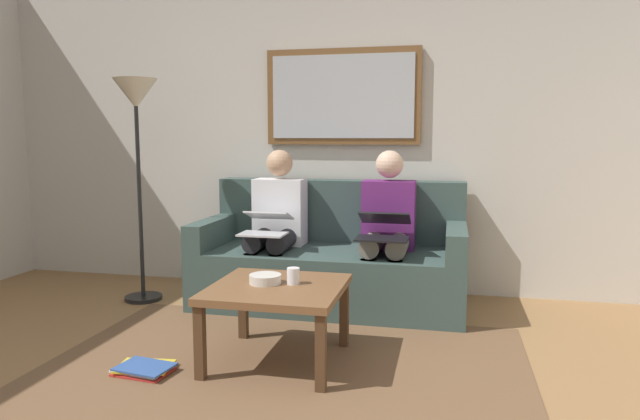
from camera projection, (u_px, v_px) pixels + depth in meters
wall_rear at (344, 129)px, 4.66m from camera, size 6.00×0.12×2.60m
area_rug at (286, 365)px, 3.13m from camera, size 2.60×1.80×0.01m
couch at (332, 261)px, 4.32m from camera, size 1.94×0.90×0.90m
framed_mirror at (343, 97)px, 4.54m from camera, size 1.23×0.05×0.75m
coffee_table at (277, 295)px, 3.15m from camera, size 0.71×0.71×0.43m
cup at (293, 276)px, 3.16m from camera, size 0.07×0.07×0.09m
bowl at (265, 279)px, 3.18m from camera, size 0.18×0.18×0.05m
person_left at (387, 225)px, 4.13m from camera, size 0.38×0.58×1.14m
laptop_black at (384, 227)px, 3.91m from camera, size 0.35×0.40×0.18m
person_right at (276, 221)px, 4.31m from camera, size 0.38×0.58×1.14m
laptop_silver at (266, 223)px, 4.08m from camera, size 0.32×0.36×0.16m
magazine_stack at (144, 368)px, 3.04m from camera, size 0.33×0.26×0.04m
standing_lamp at (136, 118)px, 4.24m from camera, size 0.32×0.32×1.66m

